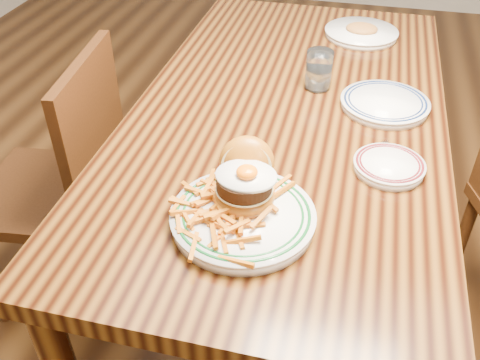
% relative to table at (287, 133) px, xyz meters
% --- Properties ---
extents(floor, '(6.00, 6.00, 0.00)m').
position_rel_table_xyz_m(floor, '(0.00, 0.00, -0.66)').
color(floor, black).
rests_on(floor, ground).
extents(table, '(0.85, 1.60, 0.75)m').
position_rel_table_xyz_m(table, '(0.00, 0.00, 0.00)').
color(table, black).
rests_on(table, floor).
extents(chair_left, '(0.46, 0.46, 0.89)m').
position_rel_table_xyz_m(chair_left, '(-0.66, -0.16, -0.18)').
color(chair_left, '#371C0B').
rests_on(chair_left, floor).
extents(main_plate, '(0.30, 0.32, 0.15)m').
position_rel_table_xyz_m(main_plate, '(-0.02, -0.48, 0.13)').
color(main_plate, white).
rests_on(main_plate, table).
extents(side_plate, '(0.17, 0.18, 0.03)m').
position_rel_table_xyz_m(side_plate, '(0.28, -0.24, 0.10)').
color(side_plate, white).
rests_on(side_plate, table).
extents(rear_plate, '(0.24, 0.24, 0.03)m').
position_rel_table_xyz_m(rear_plate, '(0.26, 0.06, 0.10)').
color(rear_plate, white).
rests_on(rear_plate, table).
extents(water_glass, '(0.08, 0.08, 0.11)m').
position_rel_table_xyz_m(water_glass, '(0.06, 0.13, 0.14)').
color(water_glass, white).
rests_on(water_glass, table).
extents(far_plate, '(0.25, 0.25, 0.05)m').
position_rel_table_xyz_m(far_plate, '(0.16, 0.54, 0.10)').
color(far_plate, white).
rests_on(far_plate, table).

